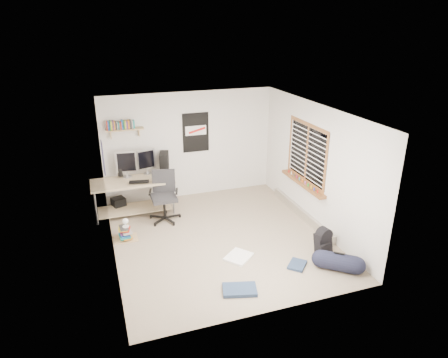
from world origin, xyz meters
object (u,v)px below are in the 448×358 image
object	(u,v)px
desk	(134,197)
backpack	(323,243)
office_chair	(164,199)
duffel_bag	(338,263)
book_stack	(125,232)

from	to	relation	value
desk	backpack	world-z (taller)	desk
office_chair	duffel_bag	bearing A→B (deg)	-34.65
backpack	duffel_bag	bearing A→B (deg)	-105.83
desk	office_chair	distance (m)	0.81
duffel_bag	book_stack	size ratio (longest dim) A/B	1.26
backpack	book_stack	bearing A→B (deg)	143.34
desk	duffel_bag	bearing A→B (deg)	-26.12
desk	duffel_bag	distance (m)	4.49
desk	duffel_bag	size ratio (longest dim) A/B	2.88
office_chair	book_stack	xyz separation A→B (m)	(-0.88, -0.55, -0.34)
backpack	book_stack	xyz separation A→B (m)	(-3.36, 1.66, -0.05)
backpack	duffel_bag	distance (m)	0.58
office_chair	backpack	world-z (taller)	office_chair
desk	book_stack	xyz separation A→B (m)	(-0.32, -1.11, -0.21)
duffel_bag	book_stack	bearing A→B (deg)	-174.26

